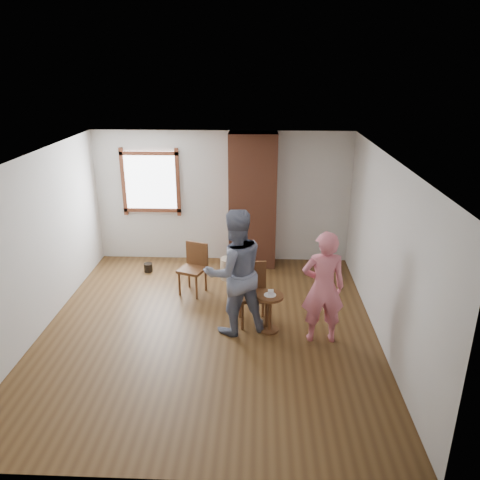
# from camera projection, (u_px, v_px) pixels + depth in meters

# --- Properties ---
(ground) EXTENTS (5.50, 5.50, 0.00)m
(ground) POSITION_uv_depth(u_px,v_px,m) (209.00, 329.00, 7.09)
(ground) COLOR brown
(ground) RESTS_ON ground
(room_shell) EXTENTS (5.04, 5.52, 2.62)m
(room_shell) POSITION_uv_depth(u_px,v_px,m) (207.00, 203.00, 7.02)
(room_shell) COLOR silver
(room_shell) RESTS_ON ground
(brick_chimney) EXTENTS (0.90, 0.50, 2.60)m
(brick_chimney) POSITION_uv_depth(u_px,v_px,m) (253.00, 201.00, 8.94)
(brick_chimney) COLOR brown
(brick_chimney) RESTS_ON ground
(stoneware_crock) EXTENTS (0.41, 0.41, 0.40)m
(stoneware_crock) POSITION_uv_depth(u_px,v_px,m) (229.00, 268.00, 8.69)
(stoneware_crock) COLOR tan
(stoneware_crock) RESTS_ON ground
(dark_pot) EXTENTS (0.19, 0.19, 0.16)m
(dark_pot) POSITION_uv_depth(u_px,v_px,m) (148.00, 267.00, 9.02)
(dark_pot) COLOR black
(dark_pot) RESTS_ON ground
(dining_chair_left) EXTENTS (0.54, 0.54, 0.89)m
(dining_chair_left) POSITION_uv_depth(u_px,v_px,m) (194.00, 265.00, 8.10)
(dining_chair_left) COLOR brown
(dining_chair_left) RESTS_ON ground
(dining_chair_right) EXTENTS (0.50, 0.50, 0.95)m
(dining_chair_right) POSITION_uv_depth(u_px,v_px,m) (253.00, 290.00, 7.15)
(dining_chair_right) COLOR brown
(dining_chair_right) RESTS_ON ground
(side_table) EXTENTS (0.40, 0.40, 0.60)m
(side_table) POSITION_uv_depth(u_px,v_px,m) (270.00, 307.00, 6.91)
(side_table) COLOR brown
(side_table) RESTS_ON ground
(cake_plate) EXTENTS (0.18, 0.18, 0.01)m
(cake_plate) POSITION_uv_depth(u_px,v_px,m) (270.00, 295.00, 6.84)
(cake_plate) COLOR white
(cake_plate) RESTS_ON side_table
(cake_slice) EXTENTS (0.08, 0.07, 0.06)m
(cake_slice) POSITION_uv_depth(u_px,v_px,m) (271.00, 293.00, 6.83)
(cake_slice) COLOR white
(cake_slice) RESTS_ON cake_plate
(man) EXTENTS (1.13, 1.02, 1.90)m
(man) POSITION_uv_depth(u_px,v_px,m) (235.00, 272.00, 6.75)
(man) COLOR #151D3A
(man) RESTS_ON ground
(person_pink) EXTENTS (0.63, 0.42, 1.68)m
(person_pink) POSITION_uv_depth(u_px,v_px,m) (323.00, 288.00, 6.54)
(person_pink) COLOR #E57283
(person_pink) RESTS_ON ground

